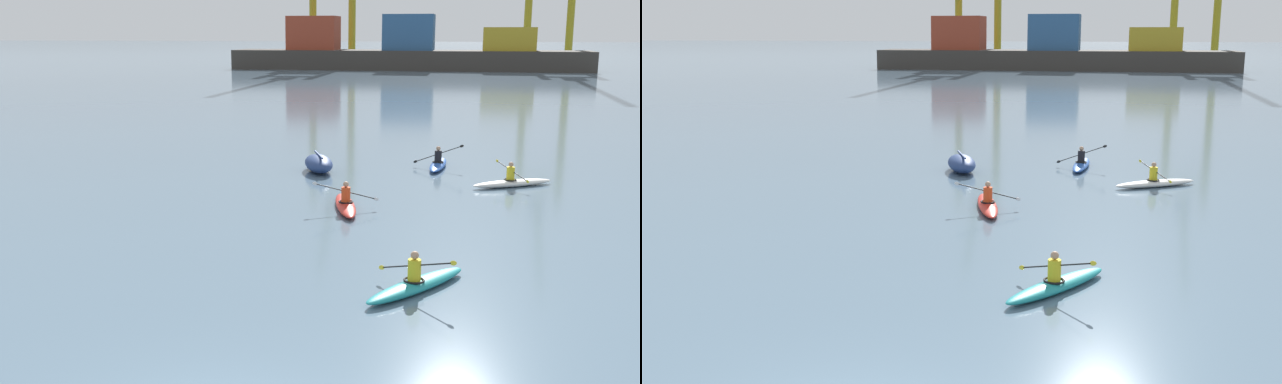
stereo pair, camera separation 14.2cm
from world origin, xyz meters
The scene contains 6 objects.
container_barge centered at (-6.89, 104.03, 2.66)m, with size 53.28×8.53×8.19m.
capsized_dinghy centered at (-2.73, 20.69, 0.35)m, with size 1.97×2.82×0.76m.
kayak_white centered at (5.08, 19.25, 0.17)m, with size 3.23×2.25×0.95m.
kayak_blue centered at (2.14, 22.63, 0.17)m, with size 2.16×3.43×1.07m.
kayak_teal centered at (2.40, 7.03, 0.17)m, with size 2.38×3.16×0.98m.
kayak_red centered at (-0.50, 14.40, 0.17)m, with size 2.16×3.44×0.96m.
Camera 1 is at (3.47, -8.92, 5.79)m, focal length 41.20 mm.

